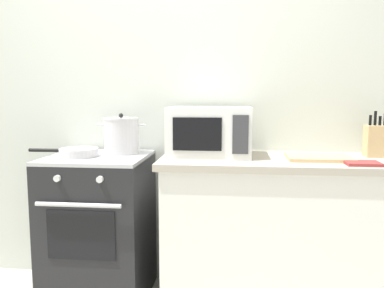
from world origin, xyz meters
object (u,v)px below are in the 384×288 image
(oven_mitt, at_px, (362,163))
(stock_pot, at_px, (121,135))
(frying_pan, at_px, (78,152))
(knife_block, at_px, (376,141))
(stove, at_px, (100,228))
(microwave, at_px, (210,131))
(cutting_board, at_px, (319,158))

(oven_mitt, bearing_deg, stock_pot, 169.01)
(frying_pan, xyz_separation_m, knife_block, (1.80, 0.19, 0.07))
(stove, relative_size, knife_block, 3.32)
(knife_block, bearing_deg, microwave, -176.47)
(stove, relative_size, cutting_board, 2.56)
(cutting_board, distance_m, knife_block, 0.40)
(frying_pan, bearing_deg, knife_block, 5.90)
(frying_pan, relative_size, cutting_board, 1.20)
(stock_pot, height_order, knife_block, knife_block)
(frying_pan, relative_size, knife_block, 1.57)
(stove, xyz_separation_m, stock_pot, (0.12, 0.11, 0.57))
(microwave, xyz_separation_m, knife_block, (1.00, 0.06, -0.05))
(stock_pot, height_order, oven_mitt, stock_pot)
(cutting_board, relative_size, oven_mitt, 2.00)
(cutting_board, bearing_deg, stove, -179.95)
(microwave, relative_size, oven_mitt, 2.78)
(stock_pot, height_order, microwave, microwave)
(stock_pot, xyz_separation_m, frying_pan, (-0.23, -0.16, -0.09))
(cutting_board, bearing_deg, microwave, 173.04)
(stock_pot, xyz_separation_m, microwave, (0.57, -0.03, 0.03))
(stock_pot, bearing_deg, oven_mitt, -10.99)
(stock_pot, bearing_deg, stove, -136.54)
(stove, height_order, knife_block, knife_block)
(stock_pot, distance_m, frying_pan, 0.29)
(stove, relative_size, stock_pot, 2.96)
(stock_pot, height_order, frying_pan, stock_pot)
(frying_pan, distance_m, oven_mitt, 1.63)
(cutting_board, height_order, knife_block, knife_block)
(frying_pan, bearing_deg, cutting_board, 1.84)
(stock_pot, relative_size, knife_block, 1.12)
(stove, distance_m, oven_mitt, 1.60)
(stove, xyz_separation_m, knife_block, (1.69, 0.14, 0.56))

